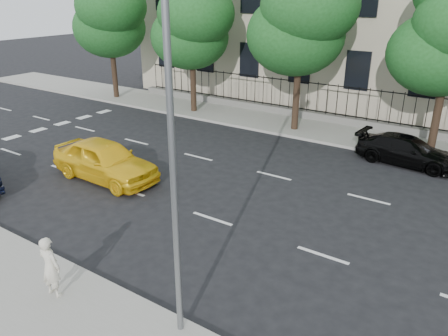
# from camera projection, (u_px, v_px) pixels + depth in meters

# --- Properties ---
(ground) EXTENTS (120.00, 120.00, 0.00)m
(ground) POSITION_uv_depth(u_px,v_px,m) (164.00, 253.00, 13.05)
(ground) COLOR black
(ground) RESTS_ON ground
(near_sidewalk) EXTENTS (60.00, 4.00, 0.15)m
(near_sidewalk) POSITION_uv_depth(u_px,v_px,m) (48.00, 331.00, 9.95)
(near_sidewalk) COLOR gray
(near_sidewalk) RESTS_ON ground
(far_sidewalk) EXTENTS (60.00, 4.00, 0.15)m
(far_sidewalk) POSITION_uv_depth(u_px,v_px,m) (334.00, 132.00, 23.79)
(far_sidewalk) COLOR gray
(far_sidewalk) RESTS_ON ground
(lane_markings) EXTENTS (49.60, 4.62, 0.01)m
(lane_markings) POSITION_uv_depth(u_px,v_px,m) (246.00, 195.00, 16.70)
(lane_markings) COLOR silver
(lane_markings) RESTS_ON ground
(crosswalk) EXTENTS (0.50, 12.10, 0.01)m
(crosswalk) POSITION_uv_depth(u_px,v_px,m) (25.00, 134.00, 23.80)
(crosswalk) COLOR silver
(crosswalk) RESTS_ON ground
(iron_fence) EXTENTS (30.00, 0.50, 2.20)m
(iron_fence) POSITION_uv_depth(u_px,v_px,m) (346.00, 115.00, 24.88)
(iron_fence) COLOR slate
(iron_fence) RESTS_ON far_sidewalk
(street_light) EXTENTS (0.25, 3.32, 8.05)m
(street_light) POSITION_uv_depth(u_px,v_px,m) (188.00, 109.00, 8.45)
(street_light) COLOR slate
(street_light) RESTS_ON near_sidewalk
(tree_a) EXTENTS (5.71, 5.31, 9.39)m
(tree_a) POSITION_uv_depth(u_px,v_px,m) (111.00, 8.00, 29.22)
(tree_a) COLOR #382619
(tree_a) RESTS_ON far_sidewalk
(tree_b) EXTENTS (5.53, 5.12, 8.97)m
(tree_b) POSITION_uv_depth(u_px,v_px,m) (194.00, 16.00, 25.73)
(tree_b) COLOR #382619
(tree_b) RESTS_ON far_sidewalk
(tree_c) EXTENTS (5.89, 5.50, 9.80)m
(tree_c) POSITION_uv_depth(u_px,v_px,m) (304.00, 9.00, 21.91)
(tree_c) COLOR #382619
(tree_c) RESTS_ON far_sidewalk
(yellow_taxi) EXTENTS (4.91, 2.06, 1.66)m
(yellow_taxi) POSITION_uv_depth(u_px,v_px,m) (105.00, 160.00, 17.83)
(yellow_taxi) COLOR yellow
(yellow_taxi) RESTS_ON ground
(black_sedan) EXTENTS (4.53, 2.12, 1.28)m
(black_sedan) POSITION_uv_depth(u_px,v_px,m) (407.00, 151.00, 19.45)
(black_sedan) COLOR black
(black_sedan) RESTS_ON ground
(woman_near) EXTENTS (0.63, 0.44, 1.64)m
(woman_near) POSITION_uv_depth(u_px,v_px,m) (50.00, 267.00, 10.74)
(woman_near) COLOR beige
(woman_near) RESTS_ON near_sidewalk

